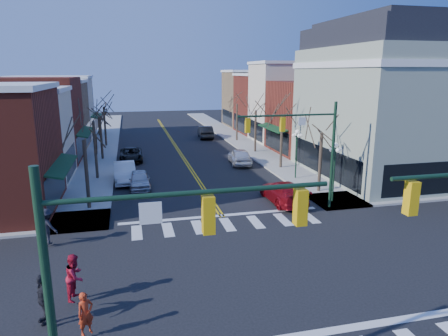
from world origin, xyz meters
TOP-DOWN VIEW (x-y plane):
  - ground at (0.00, 0.00)m, footprint 160.00×160.00m
  - sidewalk_left at (-8.75, 20.00)m, footprint 3.50×70.00m
  - sidewalk_right at (8.75, 20.00)m, footprint 3.50×70.00m
  - bldg_left_stucco_a at (-15.50, 19.50)m, footprint 10.00×7.00m
  - bldg_left_brick_b at (-15.50, 27.50)m, footprint 10.00×9.00m
  - bldg_left_tan at (-15.50, 35.75)m, footprint 10.00×7.50m
  - bldg_left_stucco_b at (-15.50, 43.50)m, footprint 10.00×8.00m
  - bldg_right_brick_a at (15.50, 25.75)m, footprint 10.00×8.50m
  - bldg_right_stucco at (15.50, 33.50)m, footprint 10.00×7.00m
  - bldg_right_brick_b at (15.50, 41.00)m, footprint 10.00×8.00m
  - bldg_right_tan at (15.50, 49.00)m, footprint 10.00×8.00m
  - victorian_corner at (16.50, 14.50)m, footprint 12.25×14.25m
  - traffic_mast_near_left at (-5.55, -7.40)m, footprint 6.60×0.28m
  - traffic_mast_far_right at (5.55, 7.40)m, footprint 6.60×0.28m
  - lamppost_corner at (8.20, 8.50)m, footprint 0.36×0.36m
  - lamppost_midblock at (8.20, 15.00)m, footprint 0.36×0.36m
  - tree_left_a at (-8.40, 11.00)m, footprint 0.24×0.24m
  - tree_left_b at (-8.40, 19.00)m, footprint 0.24×0.24m
  - tree_left_c at (-8.40, 27.00)m, footprint 0.24×0.24m
  - tree_left_d at (-8.40, 35.00)m, footprint 0.24×0.24m
  - tree_right_a at (8.40, 11.00)m, footprint 0.24×0.24m
  - tree_right_b at (8.40, 19.00)m, footprint 0.24×0.24m
  - tree_right_c at (8.40, 27.00)m, footprint 0.24×0.24m
  - tree_right_d at (8.40, 35.00)m, footprint 0.24×0.24m
  - car_left_near at (-4.94, 15.44)m, footprint 1.65×4.05m
  - car_left_mid at (-6.08, 17.63)m, footprint 1.96×5.04m
  - car_left_far at (-5.47, 25.75)m, footprint 2.28×4.90m
  - car_right_near at (4.87, 9.41)m, footprint 2.18×5.25m
  - car_right_mid at (5.11, 21.76)m, footprint 2.34×4.91m
  - car_right_far at (4.80, 38.50)m, footprint 2.17×5.26m
  - pedestrian_red_a at (-7.30, -2.94)m, footprint 0.68×0.63m
  - pedestrian_red_b at (-7.91, -0.48)m, footprint 0.95×1.09m
  - pedestrian_dark_a at (-8.84, -1.89)m, footprint 0.94×1.20m
  - pedestrian_dark_b at (-10.00, 5.40)m, footprint 1.45×1.29m

SIDE VIEW (x-z plane):
  - ground at x=0.00m, z-range 0.00..0.00m
  - sidewalk_left at x=-8.75m, z-range 0.00..0.15m
  - sidewalk_right at x=8.75m, z-range 0.00..0.15m
  - car_left_far at x=-5.47m, z-range 0.00..1.36m
  - car_left_near at x=-4.94m, z-range 0.00..1.38m
  - car_right_near at x=4.87m, z-range 0.00..1.52m
  - car_right_mid at x=5.11m, z-range 0.00..1.62m
  - car_left_mid at x=-6.08m, z-range 0.00..1.63m
  - car_right_far at x=4.80m, z-range 0.00..1.70m
  - pedestrian_red_a at x=-7.30m, z-range 0.15..1.72m
  - pedestrian_dark_a at x=-8.84m, z-range 0.15..2.04m
  - pedestrian_red_b at x=-7.91m, z-range 0.15..2.05m
  - pedestrian_dark_b at x=-10.00m, z-range 0.15..2.10m
  - tree_left_c at x=-8.40m, z-range 0.00..4.55m
  - tree_right_a at x=8.40m, z-range 0.00..4.62m
  - tree_left_a at x=-8.40m, z-range 0.00..4.76m
  - tree_right_c at x=8.40m, z-range 0.00..4.83m
  - tree_left_d at x=-8.40m, z-range 0.00..4.90m
  - tree_right_d at x=8.40m, z-range 0.00..4.97m
  - tree_left_b at x=-8.40m, z-range 0.00..5.04m
  - tree_right_b at x=8.40m, z-range 0.00..5.18m
  - lamppost_corner at x=8.20m, z-range 0.80..5.13m
  - lamppost_midblock at x=8.20m, z-range 0.80..5.13m
  - bldg_left_stucco_a at x=-15.50m, z-range 0.00..7.50m
  - bldg_left_tan at x=-15.50m, z-range 0.00..7.80m
  - bldg_right_brick_a at x=15.50m, z-range 0.00..8.00m
  - bldg_left_stucco_b at x=-15.50m, z-range 0.00..8.20m
  - bldg_left_brick_b at x=-15.50m, z-range 0.00..8.50m
  - bldg_right_brick_b at x=15.50m, z-range 0.00..8.50m
  - bldg_right_tan at x=15.50m, z-range 0.00..9.00m
  - traffic_mast_near_left at x=-5.55m, z-range 1.11..8.31m
  - traffic_mast_far_right at x=5.55m, z-range 1.11..8.31m
  - bldg_right_stucco at x=15.50m, z-range 0.00..10.00m
  - victorian_corner at x=16.50m, z-range 0.01..13.31m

